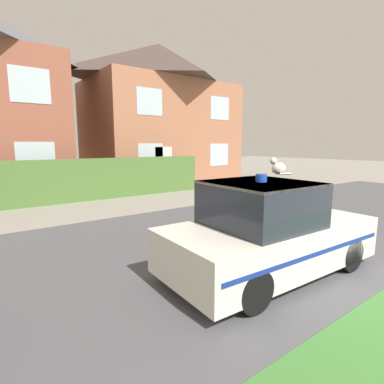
# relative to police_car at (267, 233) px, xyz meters

# --- Properties ---
(road_strip) EXTENTS (28.00, 6.86, 0.01)m
(road_strip) POSITION_rel_police_car_xyz_m (1.13, 1.94, -0.72)
(road_strip) COLOR #4C4C51
(road_strip) RESTS_ON ground
(garden_hedge) EXTENTS (9.79, 0.56, 1.66)m
(garden_hedge) POSITION_rel_police_car_xyz_m (0.07, 8.87, 0.11)
(garden_hedge) COLOR #4C7233
(garden_hedge) RESTS_ON ground
(police_car) EXTENTS (3.89, 1.89, 1.73)m
(police_car) POSITION_rel_police_car_xyz_m (0.00, 0.00, 0.00)
(police_car) COLOR black
(police_car) RESTS_ON road_strip
(cat) EXTENTS (0.27, 0.29, 0.28)m
(cat) POSITION_rel_police_car_xyz_m (-0.05, -0.19, 1.13)
(cat) COLOR silver
(cat) RESTS_ON police_car
(house_right) EXTENTS (8.78, 6.05, 8.12)m
(house_right) POSITION_rel_police_car_xyz_m (5.69, 13.09, 3.42)
(house_right) COLOR #A86B4C
(house_right) RESTS_ON ground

